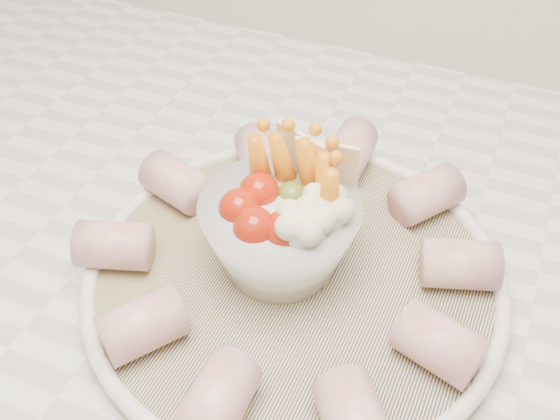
% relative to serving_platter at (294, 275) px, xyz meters
% --- Properties ---
extents(serving_platter, '(0.33, 0.33, 0.02)m').
position_rel_serving_platter_xyz_m(serving_platter, '(0.00, 0.00, 0.00)').
color(serving_platter, navy).
rests_on(serving_platter, kitchen_counter).
extents(veggie_bowl, '(0.12, 0.12, 0.11)m').
position_rel_serving_platter_xyz_m(veggie_bowl, '(-0.01, 0.00, 0.04)').
color(veggie_bowl, silver).
rests_on(veggie_bowl, serving_platter).
extents(cured_meat_rolls, '(0.31, 0.32, 0.04)m').
position_rel_serving_platter_xyz_m(cured_meat_rolls, '(-0.00, -0.00, 0.02)').
color(cured_meat_rolls, '#BC5663').
rests_on(cured_meat_rolls, serving_platter).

